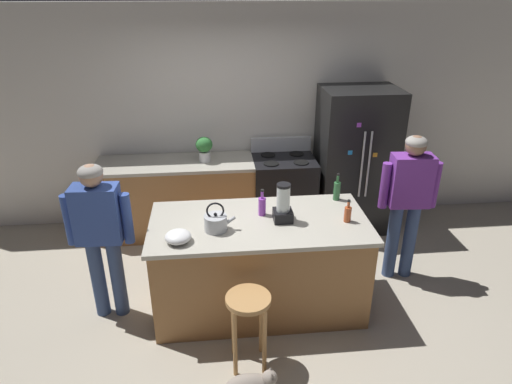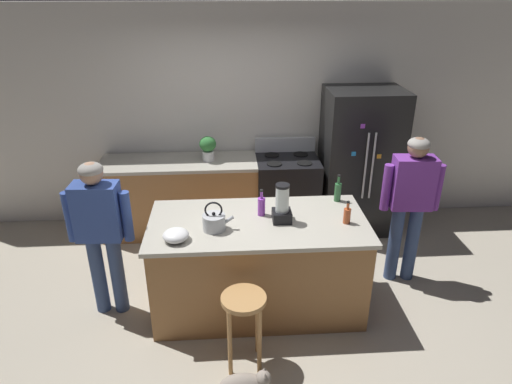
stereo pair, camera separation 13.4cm
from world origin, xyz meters
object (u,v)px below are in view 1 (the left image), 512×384
Objects in this scene: potted_plant at (204,147)px; blender_appliance at (283,205)px; bottle_soda at (262,206)px; tea_kettle at (216,222)px; mixing_bowl at (178,237)px; person_by_sink_right at (408,195)px; bar_stool at (248,313)px; bottle_olive_oil at (337,190)px; person_by_island_left at (100,229)px; kitchen_island at (259,264)px; bottle_cooking_sauce at (348,214)px; refrigerator at (355,161)px; stove_range at (283,193)px.

blender_appliance is (0.70, -1.56, -0.02)m from potted_plant.
tea_kettle is at bearing -150.64° from bottle_soda.
mixing_bowl is at bearing -152.41° from tea_kettle.
bar_stool is (-1.71, -1.09, -0.43)m from person_by_sink_right.
bottle_olive_oil is (0.59, 0.37, -0.05)m from blender_appliance.
person_by_island_left is at bearing -171.29° from bottle_olive_oil.
kitchen_island is at bearing 77.32° from bar_stool.
mixing_bowl is 0.80× the size of tea_kettle.
kitchen_island is 0.76m from bar_stool.
bottle_soda is at bearing 3.78° from person_by_island_left.
bottle_olive_oil is at bearing 22.08° from tea_kettle.
bottle_cooking_sauce reaches higher than kitchen_island.
kitchen_island is 1.05m from bottle_olive_oil.
kitchen_island is at bearing 177.93° from blender_appliance.
bottle_cooking_sauce is 0.78× the size of bottle_olive_oil.
potted_plant reaches higher than bottle_cooking_sauce.
bottle_olive_oil reaches higher than bar_stool.
tea_kettle is (-1.18, -0.04, 0.00)m from bottle_cooking_sauce.
tea_kettle reaches higher than bottle_soda.
bottle_olive_oil reaches higher than bottle_cooking_sauce.
person_by_sink_right is 2.33× the size of bar_stool.
bottle_olive_oil is 0.81m from bottle_soda.
kitchen_island is 0.96m from bottle_cooking_sauce.
blender_appliance reaches higher than kitchen_island.
mixing_bowl is at bearing 140.03° from bar_stool.
person_by_sink_right is at bearing 6.30° from person_by_island_left.
bottle_olive_oil is 1.00× the size of tea_kettle.
refrigerator reaches higher than bottle_soda.
potted_plant reaches higher than bottle_soda.
potted_plant is 1.09× the size of bottle_olive_oil.
potted_plant is at bearing 114.30° from blender_appliance.
refrigerator reaches higher than bottle_olive_oil.
person_by_island_left is at bearing 156.17° from mixing_bowl.
kitchen_island is at bearing 17.27° from tea_kettle.
person_by_island_left reaches higher than kitchen_island.
potted_plant is at bearing 178.44° from refrigerator.
stove_range is 1.33m from bottle_olive_oil.
bottle_olive_oil is (-0.55, -1.14, 0.15)m from refrigerator.
stove_range is 1.66m from person_by_sink_right.
blender_appliance is at bearing 10.70° from tea_kettle.
potted_plant reaches higher than mixing_bowl.
stove_range is 5.07× the size of mixing_bowl.
potted_plant is 2.08m from bottle_cooking_sauce.
person_by_island_left is 2.21m from bottle_cooking_sauce.
blender_appliance is at bearing 62.69° from bar_stool.
stove_range is 4.06× the size of tea_kettle.
refrigerator reaches higher than person_by_sink_right.
bottle_cooking_sauce is at bearing -51.97° from potted_plant.
potted_plant is at bearing 98.06° from bar_stool.
bottle_cooking_sauce is at bearing -78.82° from stove_range.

